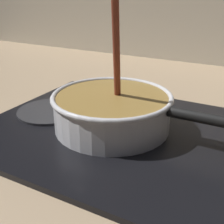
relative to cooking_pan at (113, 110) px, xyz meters
The scene contains 5 objects.
ground 0.09m from the cooking_pan, 103.64° to the right, with size 2.40×1.60×0.04m, color #9E8466.
hob_plate 0.05m from the cooking_pan, behind, with size 0.56×0.48×0.01m, color black.
burner_ring 0.04m from the cooking_pan, behind, with size 0.20×0.20×0.01m, color #592D0C.
spare_burner 0.18m from the cooking_pan, behind, with size 0.16×0.16×0.01m, color #262628.
cooking_pan is the anchor object (origin of this frame).
Camera 1 is at (0.29, -0.47, 0.31)m, focal length 46.77 mm.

